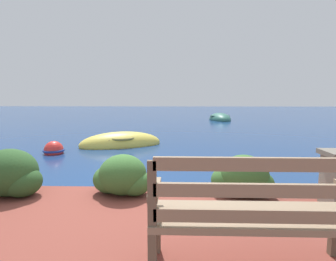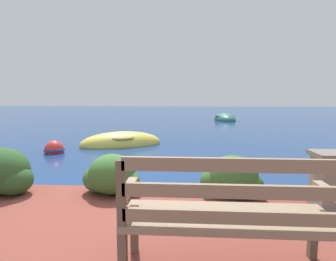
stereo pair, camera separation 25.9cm
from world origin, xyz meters
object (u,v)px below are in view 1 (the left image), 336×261
object	(u,v)px
rowboat_mid	(220,119)
mooring_buoy	(54,150)
rowboat_nearest	(121,144)
park_bench	(255,212)

from	to	relation	value
rowboat_mid	mooring_buoy	size ratio (longest dim) A/B	4.43
rowboat_nearest	mooring_buoy	distance (m)	2.01
park_bench	rowboat_mid	size ratio (longest dim) A/B	0.62
rowboat_nearest	mooring_buoy	bearing A→B (deg)	15.68
park_bench	rowboat_nearest	distance (m)	6.75
rowboat_nearest	rowboat_mid	size ratio (longest dim) A/B	1.11
park_bench	mooring_buoy	size ratio (longest dim) A/B	2.73
park_bench	rowboat_nearest	world-z (taller)	park_bench
park_bench	rowboat_mid	distance (m)	15.87
park_bench	mooring_buoy	xyz separation A→B (m)	(-3.90, 5.08, -0.62)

